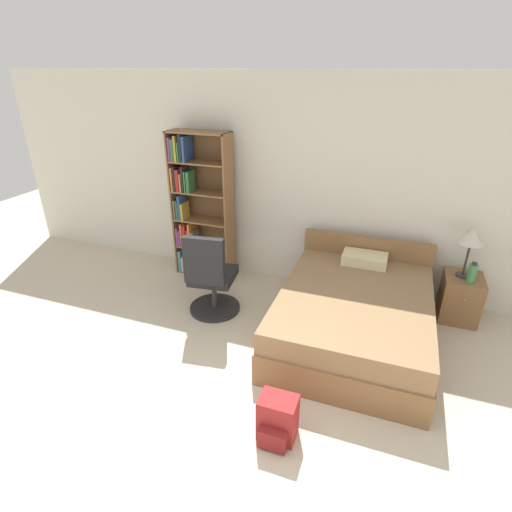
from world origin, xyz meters
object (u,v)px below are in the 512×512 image
(bed, at_px, (354,314))
(water_bottle, at_px, (472,273))
(bookshelf, at_px, (196,208))
(backpack_red, at_px, (277,420))
(nightstand, at_px, (460,298))
(office_chair, at_px, (211,280))
(table_lamp, at_px, (472,238))

(bed, height_order, water_bottle, bed)
(bookshelf, relative_size, backpack_red, 5.14)
(water_bottle, bearing_deg, bed, -149.03)
(nightstand, xyz_separation_m, water_bottle, (0.03, -0.11, 0.37))
(bed, relative_size, backpack_red, 5.27)
(backpack_red, bearing_deg, water_bottle, 55.54)
(bed, xyz_separation_m, nightstand, (1.08, 0.78, -0.02))
(bookshelf, distance_m, office_chair, 1.21)
(backpack_red, bearing_deg, table_lamp, 58.18)
(bed, bearing_deg, water_bottle, 30.97)
(nightstand, height_order, water_bottle, water_bottle)
(nightstand, bearing_deg, bed, -144.22)
(water_bottle, height_order, backpack_red, water_bottle)
(nightstand, relative_size, water_bottle, 2.22)
(bed, distance_m, nightstand, 1.34)
(nightstand, distance_m, water_bottle, 0.39)
(nightstand, relative_size, backpack_red, 1.41)
(bookshelf, xyz_separation_m, table_lamp, (3.28, -0.00, 0.05))
(water_bottle, bearing_deg, backpack_red, -124.46)
(table_lamp, xyz_separation_m, backpack_red, (-1.43, -2.30, -0.80))
(table_lamp, relative_size, backpack_red, 1.50)
(water_bottle, bearing_deg, table_lamp, 113.49)
(bookshelf, relative_size, nightstand, 3.65)
(nightstand, relative_size, table_lamp, 0.94)
(office_chair, xyz_separation_m, backpack_red, (1.22, -1.39, -0.27))
(nightstand, bearing_deg, backpack_red, -122.57)
(bookshelf, xyz_separation_m, water_bottle, (3.34, -0.14, -0.29))
(bookshelf, height_order, bed, bookshelf)
(water_bottle, xyz_separation_m, backpack_red, (-1.49, -2.17, -0.46))
(backpack_red, bearing_deg, office_chair, 131.27)
(office_chair, height_order, water_bottle, office_chair)
(office_chair, xyz_separation_m, nightstand, (2.68, 0.89, -0.18))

